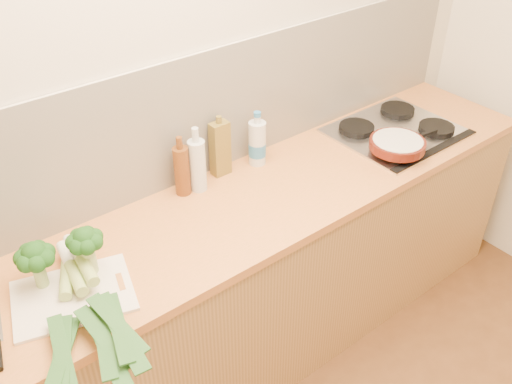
# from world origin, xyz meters

# --- Properties ---
(room_shell) EXTENTS (3.50, 3.50, 3.50)m
(room_shell) POSITION_xyz_m (0.00, 1.49, 1.17)
(room_shell) COLOR beige
(room_shell) RESTS_ON ground
(counter) EXTENTS (3.20, 0.62, 0.90)m
(counter) POSITION_xyz_m (0.00, 1.20, 0.45)
(counter) COLOR #A87E46
(counter) RESTS_ON ground
(gas_hob) EXTENTS (0.58, 0.50, 0.04)m
(gas_hob) POSITION_xyz_m (1.02, 1.20, 0.91)
(gas_hob) COLOR silver
(gas_hob) RESTS_ON counter
(chopping_board) EXTENTS (0.44, 0.38, 0.01)m
(chopping_board) POSITION_xyz_m (-0.66, 1.14, 0.91)
(chopping_board) COLOR silver
(chopping_board) RESTS_ON counter
(broccoli_left) EXTENTS (0.13, 0.13, 0.18)m
(broccoli_left) POSITION_xyz_m (-0.71, 1.24, 1.03)
(broccoli_left) COLOR #92AB63
(broccoli_left) RESTS_ON chopping_board
(broccoli_right) EXTENTS (0.12, 0.13, 0.19)m
(broccoli_right) POSITION_xyz_m (-0.56, 1.20, 1.04)
(broccoli_right) COLOR #92AB63
(broccoli_right) RESTS_ON chopping_board
(leek_front) EXTENTS (0.35, 0.67, 0.04)m
(leek_front) POSITION_xyz_m (-0.68, 1.13, 0.93)
(leek_front) COLOR white
(leek_front) RESTS_ON chopping_board
(leek_mid) EXTENTS (0.16, 0.68, 0.04)m
(leek_mid) POSITION_xyz_m (-0.64, 1.08, 0.95)
(leek_mid) COLOR white
(leek_mid) RESTS_ON chopping_board
(leek_back) EXTENTS (0.14, 0.64, 0.04)m
(leek_back) POSITION_xyz_m (-0.60, 1.07, 0.97)
(leek_back) COLOR white
(leek_back) RESTS_ON chopping_board
(skillet) EXTENTS (0.37, 0.25, 0.04)m
(skillet) POSITION_xyz_m (0.86, 1.06, 0.96)
(skillet) COLOR #4F160D
(skillet) RESTS_ON gas_hob
(oil_tin) EXTENTS (0.08, 0.05, 0.28)m
(oil_tin) POSITION_xyz_m (0.15, 1.44, 1.02)
(oil_tin) COLOR olive
(oil_tin) RESTS_ON counter
(glass_bottle) EXTENTS (0.07, 0.07, 0.29)m
(glass_bottle) POSITION_xyz_m (0.01, 1.40, 1.02)
(glass_bottle) COLOR silver
(glass_bottle) RESTS_ON counter
(amber_bottle) EXTENTS (0.06, 0.06, 0.26)m
(amber_bottle) POSITION_xyz_m (-0.05, 1.41, 1.01)
(amber_bottle) COLOR #623412
(amber_bottle) RESTS_ON counter
(water_bottle) EXTENTS (0.08, 0.08, 0.23)m
(water_bottle) POSITION_xyz_m (0.33, 1.41, 1.00)
(water_bottle) COLOR silver
(water_bottle) RESTS_ON counter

